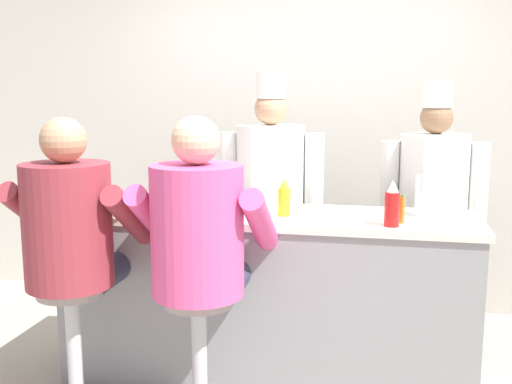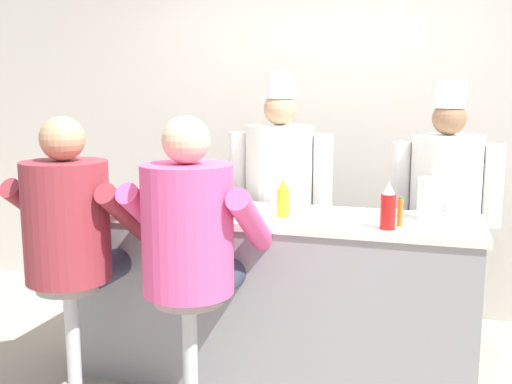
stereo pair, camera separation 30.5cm
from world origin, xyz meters
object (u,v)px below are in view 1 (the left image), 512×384
Objects in this scene: cereal_bowl at (179,211)px; coffee_mug_tan at (103,198)px; diner_seated_pink at (200,238)px; breakfast_plate at (120,212)px; diner_seated_maroon at (72,232)px; cook_in_whites_near at (270,195)px; ketchup_bottle_red at (392,205)px; mustard_bottle_yellow at (284,199)px; cook_in_whites_far at (432,203)px; hot_sauce_bottle_orange at (402,209)px; water_pitcher_clear at (426,196)px; coffee_mug_white at (242,210)px.

coffee_mug_tan reaches higher than cereal_bowl.
breakfast_plate is at bearing 147.75° from diner_seated_pink.
cook_in_whites_near is at bearing 56.02° from diner_seated_maroon.
ketchup_bottle_red is 0.96m from diner_seated_pink.
mustard_bottle_yellow is 0.12× the size of cook_in_whites_far.
cook_in_whites_far is (1.15, 1.26, -0.02)m from diner_seated_pink.
breakfast_plate is at bearing -177.15° from cereal_bowl.
ketchup_bottle_red is 0.96m from cook_in_whites_far.
ketchup_bottle_red is 0.11m from hot_sauce_bottle_orange.
breakfast_plate is 0.30m from coffee_mug_tan.
cook_in_whites_near is (-0.94, 0.52, -0.12)m from water_pitcher_clear.
mustard_bottle_yellow is at bearing -169.41° from water_pitcher_clear.
mustard_bottle_yellow is 0.90m from breakfast_plate.
breakfast_plate is at bearing 180.00° from ketchup_bottle_red.
water_pitcher_clear is at bearing 11.70° from cereal_bowl.
hot_sauce_bottle_orange is at bearing -104.90° from cook_in_whites_far.
cereal_bowl is 0.44m from diner_seated_pink.
cook_in_whites_far is at bearing 40.64° from coffee_mug_white.
cook_in_whites_far is (0.09, 0.62, -0.15)m from water_pitcher_clear.
cereal_bowl is 0.57m from coffee_mug_tan.
water_pitcher_clear is 1.83m from coffee_mug_tan.
water_pitcher_clear is 0.15× the size of diner_seated_maroon.
ketchup_bottle_red reaches higher than mustard_bottle_yellow.
coffee_mug_white is (-0.77, 0.02, -0.06)m from ketchup_bottle_red.
diner_seated_pink is 1.17m from cook_in_whites_near.
hot_sauce_bottle_orange is 0.08× the size of cook_in_whites_near.
diner_seated_maroon is at bearing -166.96° from ketchup_bottle_red.
diner_seated_pink reaches higher than ketchup_bottle_red.
diner_seated_maroon reaches higher than breakfast_plate.
cook_in_whites_near is at bearing 65.77° from cereal_bowl.
cereal_bowl is at bearing -166.79° from mustard_bottle_yellow.
coffee_mug_white is (-0.95, -0.27, -0.06)m from water_pitcher_clear.
coffee_mug_tan is 0.96m from diner_seated_pink.
breakfast_plate is at bearing -170.09° from water_pitcher_clear.
cook_in_whites_near reaches higher than hot_sauce_bottle_orange.
cook_in_whites_near reaches higher than breakfast_plate.
water_pitcher_clear is 0.13× the size of cook_in_whites_far.
hot_sauce_bottle_orange is 1.71m from coffee_mug_tan.
cereal_bowl is 0.10× the size of cook_in_whites_far.
ketchup_bottle_red reaches higher than cereal_bowl.
coffee_mug_tan is 0.08× the size of cook_in_whites_near.
ketchup_bottle_red is 1.59× the size of hot_sauce_bottle_orange.
cook_in_whites_far is (1.38, 0.89, -0.07)m from cereal_bowl.
hot_sauce_bottle_orange is 1.17m from cereal_bowl.
mustard_bottle_yellow is 1.22× the size of cereal_bowl.
diner_seated_maroon is at bearing -154.14° from coffee_mug_white.
coffee_mug_white is 0.86m from diner_seated_maroon.
breakfast_plate is at bearing -152.13° from cook_in_whites_far.
diner_seated_pink is (0.76, -0.58, -0.06)m from coffee_mug_tan.
hot_sauce_bottle_orange is 0.87× the size of cereal_bowl.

